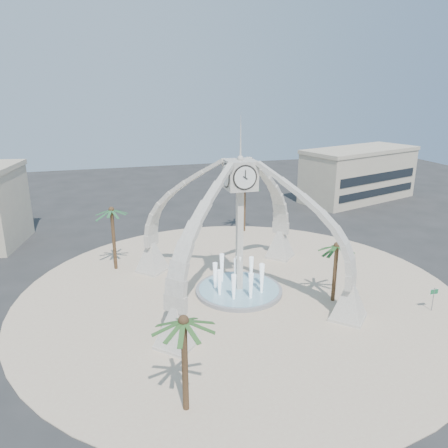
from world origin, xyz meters
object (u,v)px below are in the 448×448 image
object	(u,v)px
clock_tower	(240,226)
palm_east	(337,246)
palm_north	(245,185)
palm_west	(111,211)
street_sign	(434,295)
palm_south	(184,322)
fountain	(239,290)

from	to	relation	value
clock_tower	palm_east	bearing A→B (deg)	-27.41
palm_east	palm_north	size ratio (longest dim) A/B	0.84
palm_east	palm_west	size ratio (longest dim) A/B	0.83
clock_tower	palm_east	xyz separation A→B (m)	(7.51, -3.89, -1.32)
palm_east	palm_west	xyz separation A→B (m)	(-18.17, 12.65, 1.15)
palm_east	clock_tower	bearing A→B (deg)	152.59
palm_east	street_sign	world-z (taller)	palm_east
palm_east	palm_north	distance (m)	20.87
palm_north	palm_south	distance (m)	33.66
street_sign	clock_tower	bearing A→B (deg)	153.86
palm_south	palm_east	bearing A→B (deg)	32.92
clock_tower	palm_north	bearing A→B (deg)	69.97
palm_west	street_sign	bearing A→B (deg)	-33.40
palm_east	palm_south	distance (m)	18.15
fountain	palm_south	bearing A→B (deg)	-119.31
fountain	palm_north	world-z (taller)	palm_north
fountain	palm_west	world-z (taller)	palm_west
clock_tower	fountain	world-z (taller)	clock_tower
palm_south	clock_tower	bearing A→B (deg)	60.69
street_sign	palm_west	bearing A→B (deg)	148.88
palm_west	palm_north	xyz separation A→B (m)	(16.83, 8.15, -0.13)
fountain	palm_west	size ratio (longest dim) A/B	1.12
palm_west	palm_north	world-z (taller)	palm_west
fountain	palm_north	distance (m)	18.94
palm_east	palm_north	world-z (taller)	palm_north
fountain	palm_west	xyz separation A→B (m)	(-10.67, 8.76, 6.03)
palm_north	fountain	bearing A→B (deg)	-110.03
clock_tower	palm_north	distance (m)	18.00
clock_tower	palm_east	world-z (taller)	clock_tower
palm_north	street_sign	world-z (taller)	palm_north
palm_north	palm_south	xyz separation A→B (m)	(-13.88, -30.66, -0.38)
palm_north	clock_tower	bearing A→B (deg)	-110.03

